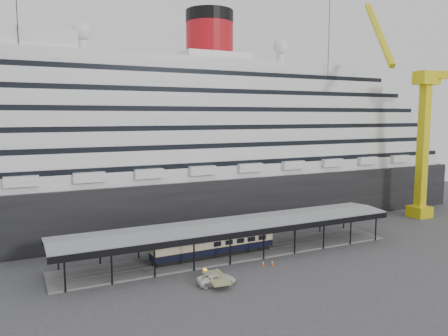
% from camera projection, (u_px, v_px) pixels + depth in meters
% --- Properties ---
extents(ground, '(200.00, 200.00, 0.00)m').
position_uv_depth(ground, '(250.00, 264.00, 65.04)').
color(ground, '#3B3B3E').
rests_on(ground, ground).
extents(cruise_ship, '(130.00, 30.00, 43.90)m').
position_uv_depth(cruise_ship, '(175.00, 133.00, 91.38)').
color(cruise_ship, black).
rests_on(cruise_ship, ground).
extents(platform_canopy, '(56.00, 9.18, 5.30)m').
position_uv_depth(platform_canopy, '(235.00, 240.00, 69.21)').
color(platform_canopy, slate).
rests_on(platform_canopy, ground).
extents(crane_yellow, '(23.83, 18.78, 47.60)m').
position_uv_depth(crane_yellow, '(419.00, 125.00, 92.73)').
color(crane_yellow, gold).
rests_on(crane_yellow, ground).
extents(port_truck, '(5.31, 2.91, 1.41)m').
position_uv_depth(port_truck, '(217.00, 279.00, 56.90)').
color(port_truck, silver).
rests_on(port_truck, ground).
extents(pullman_carriage, '(20.14, 3.02, 19.73)m').
position_uv_depth(pullman_carriage, '(214.00, 242.00, 67.60)').
color(pullman_carriage, black).
rests_on(pullman_carriage, ground).
extents(traffic_cone_left, '(0.46, 0.46, 0.72)m').
position_uv_depth(traffic_cone_left, '(217.00, 270.00, 61.22)').
color(traffic_cone_left, '#F25C0D').
rests_on(traffic_cone_left, ground).
extents(traffic_cone_mid, '(0.39, 0.39, 0.69)m').
position_uv_depth(traffic_cone_mid, '(263.00, 263.00, 64.11)').
color(traffic_cone_mid, '#EF480D').
rests_on(traffic_cone_mid, ground).
extents(traffic_cone_right, '(0.55, 0.55, 0.81)m').
position_uv_depth(traffic_cone_right, '(272.00, 263.00, 64.10)').
color(traffic_cone_right, '#E14D0C').
rests_on(traffic_cone_right, ground).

